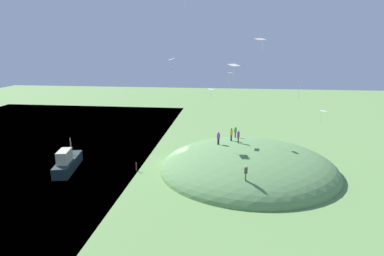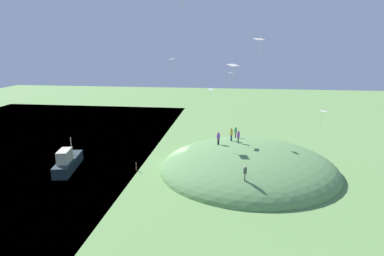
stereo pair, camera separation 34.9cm
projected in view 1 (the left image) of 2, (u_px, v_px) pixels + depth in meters
name	position (u px, v px, depth m)	size (l,w,h in m)	color
ground_plane	(178.00, 163.00, 45.07)	(160.00, 160.00, 0.00)	#6A9550
grass_hill	(248.00, 170.00, 42.72)	(23.34, 22.23, 6.66)	#608E52
boat_on_lake	(67.00, 163.00, 42.36)	(3.30, 7.73, 3.81)	#1C2B2E
person_with_child	(238.00, 135.00, 43.02)	(0.45, 0.45, 1.77)	black
person_on_hilltop	(246.00, 171.00, 33.89)	(0.38, 0.38, 1.68)	#3D3438
person_near_shore	(235.00, 131.00, 46.87)	(0.50, 0.50, 1.66)	#383C28
person_walking_path	(218.00, 137.00, 42.88)	(0.61, 0.61, 1.76)	black
person_watching_kites	(231.00, 133.00, 44.45)	(0.50, 0.50, 1.80)	#28354E
kite_0	(211.00, 90.00, 43.69)	(0.89, 1.13, 1.34)	white
kite_1	(260.00, 40.00, 26.84)	(1.01, 0.93, 1.13)	#F7D9D0
kite_2	(300.00, 83.00, 31.66)	(0.84, 0.89, 1.89)	#F4E3D0
kite_4	(172.00, 60.00, 43.49)	(0.96, 1.28, 1.81)	silver
kite_5	(324.00, 112.00, 37.26)	(0.71, 0.95, 1.67)	silver
kite_6	(234.00, 65.00, 29.89)	(1.30, 1.34, 1.26)	white
kite_7	(230.00, 74.00, 45.03)	(0.91, 0.97, 1.72)	white
mooring_post	(136.00, 167.00, 42.22)	(0.14, 0.14, 1.16)	brown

